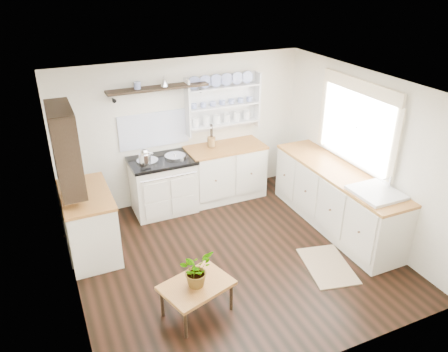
{
  "coord_description": "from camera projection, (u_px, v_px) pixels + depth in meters",
  "views": [
    {
      "loc": [
        -2.08,
        -4.33,
        3.56
      ],
      "look_at": [
        -0.03,
        0.25,
        1.1
      ],
      "focal_mm": 35.0,
      "sensor_mm": 36.0,
      "label": 1
    }
  ],
  "objects": [
    {
      "name": "kettle",
      "position": [
        145.0,
        156.0,
        6.33
      ],
      "size": [
        0.17,
        0.17,
        0.21
      ],
      "primitive_type": null,
      "color": "silver",
      "rests_on": "aga_cooker"
    },
    {
      "name": "potted_plant",
      "position": [
        196.0,
        269.0,
        4.68
      ],
      "size": [
        0.47,
        0.46,
        0.4
      ],
      "primitive_type": "imported",
      "rotation": [
        0.0,
        0.0,
        0.6
      ],
      "color": "#3F7233",
      "rests_on": "center_table"
    },
    {
      "name": "right_cabinets",
      "position": [
        336.0,
        198.0,
        6.38
      ],
      "size": [
        0.62,
        2.43,
        0.9
      ],
      "color": "beige",
      "rests_on": "floor"
    },
    {
      "name": "plate_rack",
      "position": [
        221.0,
        102.0,
        6.96
      ],
      "size": [
        1.2,
        0.22,
        0.9
      ],
      "color": "white",
      "rests_on": "wall_back"
    },
    {
      "name": "floor_rug",
      "position": [
        327.0,
        266.0,
        5.68
      ],
      "size": [
        0.72,
        0.95,
        0.02
      ],
      "primitive_type": "cube",
      "rotation": [
        0.0,
        0.0,
        -0.22
      ],
      "color": "olive",
      "rests_on": "floor"
    },
    {
      "name": "floor",
      "position": [
        234.0,
        256.0,
        5.88
      ],
      "size": [
        4.0,
        3.8,
        0.01
      ],
      "primitive_type": "cube",
      "color": "black",
      "rests_on": "ground"
    },
    {
      "name": "ceiling",
      "position": [
        236.0,
        88.0,
        4.87
      ],
      "size": [
        4.0,
        3.8,
        0.01
      ],
      "primitive_type": "cube",
      "color": "white",
      "rests_on": "wall_back"
    },
    {
      "name": "wall_back",
      "position": [
        183.0,
        131.0,
        6.93
      ],
      "size": [
        4.0,
        0.02,
        2.3
      ],
      "primitive_type": "cube",
      "color": "silver",
      "rests_on": "ground"
    },
    {
      "name": "left_shelving",
      "position": [
        65.0,
        148.0,
        5.26
      ],
      "size": [
        0.28,
        0.8,
        1.05
      ],
      "primitive_type": "cube",
      "color": "black",
      "rests_on": "wall_left"
    },
    {
      "name": "back_cabinets",
      "position": [
        225.0,
        171.0,
        7.21
      ],
      "size": [
        1.27,
        0.63,
        0.9
      ],
      "color": "beige",
      "rests_on": "floor"
    },
    {
      "name": "aga_cooker",
      "position": [
        163.0,
        185.0,
        6.79
      ],
      "size": [
        0.98,
        0.68,
        0.91
      ],
      "color": "silver",
      "rests_on": "floor"
    },
    {
      "name": "wall_right",
      "position": [
        363.0,
        154.0,
        6.11
      ],
      "size": [
        0.02,
        3.8,
        2.3
      ],
      "primitive_type": "cube",
      "color": "silver",
      "rests_on": "ground"
    },
    {
      "name": "high_shelf",
      "position": [
        158.0,
        89.0,
        6.35
      ],
      "size": [
        1.5,
        0.29,
        0.16
      ],
      "color": "black",
      "rests_on": "wall_back"
    },
    {
      "name": "window",
      "position": [
        357.0,
        123.0,
        6.03
      ],
      "size": [
        0.08,
        1.55,
        1.22
      ],
      "color": "white",
      "rests_on": "wall_right"
    },
    {
      "name": "utensil_crock",
      "position": [
        211.0,
        142.0,
        6.97
      ],
      "size": [
        0.13,
        0.13,
        0.15
      ],
      "primitive_type": "cylinder",
      "color": "brown",
      "rests_on": "back_cabinets"
    },
    {
      "name": "belfast_sink",
      "position": [
        375.0,
        201.0,
        5.62
      ],
      "size": [
        0.55,
        0.6,
        0.45
      ],
      "color": "white",
      "rests_on": "right_cabinets"
    },
    {
      "name": "center_table",
      "position": [
        197.0,
        287.0,
        4.78
      ],
      "size": [
        0.87,
        0.73,
        0.4
      ],
      "rotation": [
        0.0,
        0.0,
        0.3
      ],
      "color": "brown",
      "rests_on": "floor"
    },
    {
      "name": "wall_left",
      "position": [
        65.0,
        215.0,
        4.64
      ],
      "size": [
        0.02,
        3.8,
        2.3
      ],
      "primitive_type": "cube",
      "color": "silver",
      "rests_on": "ground"
    },
    {
      "name": "left_cabinets",
      "position": [
        89.0,
        222.0,
        5.79
      ],
      "size": [
        0.62,
        1.13,
        0.9
      ],
      "color": "beige",
      "rests_on": "floor"
    }
  ]
}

